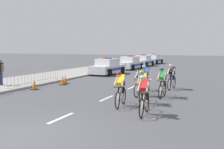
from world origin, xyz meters
TOP-DOWN VIEW (x-y plane):
  - ground_plane at (0.00, 0.00)m, footprint 160.00×160.00m
  - sidewalk_slab at (-8.23, 14.00)m, footprint 4.92×60.00m
  - kerb_edge at (-5.85, 14.00)m, footprint 0.16×60.00m
  - lane_markings_centre at (0.00, 9.91)m, footprint 0.14×25.60m
  - cyclist_lead at (2.63, 3.52)m, footprint 0.44×1.72m
  - cyclist_second at (1.28, 4.53)m, footprint 0.45×1.72m
  - cyclist_third at (2.02, 5.37)m, footprint 0.45×1.72m
  - cyclist_fourth at (2.50, 7.29)m, footprint 0.42×1.72m
  - cyclist_fifth at (1.36, 7.19)m, footprint 0.45×1.72m
  - cyclist_sixth at (1.12, 8.92)m, footprint 0.42×1.72m
  - cyclist_seventh at (2.46, 10.11)m, footprint 0.45×1.72m
  - police_car_nearest at (-4.72, 16.68)m, footprint 2.23×4.51m
  - police_car_second at (-4.72, 23.21)m, footprint 2.27×4.53m
  - police_car_third at (-4.72, 28.67)m, footprint 2.15×4.47m
  - police_car_furthest at (-4.72, 34.44)m, footprint 2.23×4.51m
  - crowd_barrier_middle at (-6.26, 6.85)m, footprint 0.58×2.32m
  - crowd_barrier_rear at (-6.48, 9.83)m, footprint 0.61×2.32m
  - traffic_cone_near at (-4.69, 9.05)m, footprint 0.36×0.36m
  - traffic_cone_mid at (-5.12, 6.67)m, footprint 0.36×0.36m
  - traffic_cone_far at (-4.81, 9.54)m, footprint 0.36×0.36m
  - spectator_closest at (-7.81, 6.70)m, footprint 0.52×0.33m

SIDE VIEW (x-z plane):
  - ground_plane at x=0.00m, z-range 0.00..0.00m
  - lane_markings_centre at x=0.00m, z-range 0.00..0.01m
  - sidewalk_slab at x=-8.23m, z-range 0.00..0.12m
  - kerb_edge at x=-5.85m, z-range 0.00..0.13m
  - traffic_cone_near at x=-4.69m, z-range -0.01..0.63m
  - traffic_cone_mid at x=-5.12m, z-range -0.01..0.63m
  - traffic_cone_far at x=-4.81m, z-range -0.01..0.63m
  - crowd_barrier_middle at x=-6.26m, z-range 0.11..1.18m
  - crowd_barrier_rear at x=-6.48m, z-range 0.11..1.18m
  - police_car_nearest at x=-4.72m, z-range -0.12..1.48m
  - police_car_second at x=-4.72m, z-range -0.12..1.48m
  - police_car_third at x=-4.72m, z-range -0.12..1.48m
  - police_car_furthest at x=-4.72m, z-range -0.12..1.48m
  - cyclist_lead at x=2.63m, z-range 0.00..1.57m
  - cyclist_second at x=1.28m, z-range 0.00..1.57m
  - cyclist_third at x=2.02m, z-range 0.00..1.57m
  - cyclist_fourth at x=2.50m, z-range 0.00..1.57m
  - cyclist_fifth at x=1.36m, z-range 0.00..1.57m
  - cyclist_sixth at x=1.12m, z-range 0.00..1.57m
  - cyclist_seventh at x=2.46m, z-range 0.00..1.57m
  - spectator_closest at x=-7.81m, z-range 0.25..1.92m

